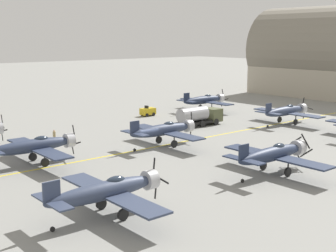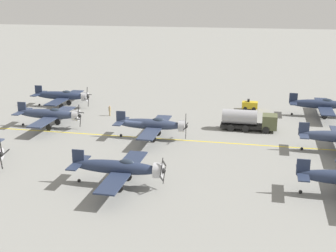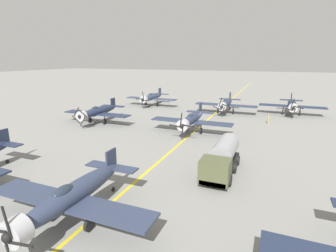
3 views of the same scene
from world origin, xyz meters
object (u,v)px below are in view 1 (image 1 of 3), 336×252
(airplane_near_right, at_px, (107,190))
(ground_crew_walking, at_px, (54,136))
(airplane_far_center, at_px, (287,111))
(airplane_mid_right, at_px, (274,154))
(airplane_mid_center, at_px, (164,130))
(airplane_near_center, at_px, (35,146))
(fuel_tanker, at_px, (199,116))
(tow_tractor, at_px, (148,111))
(airplane_far_left, at_px, (205,100))

(airplane_near_right, relative_size, ground_crew_walking, 7.09)
(airplane_far_center, bearing_deg, airplane_mid_right, -53.48)
(airplane_mid_center, distance_m, airplane_near_center, 16.15)
(fuel_tanker, relative_size, tow_tractor, 3.08)
(airplane_near_right, bearing_deg, airplane_near_center, 164.45)
(airplane_near_center, xyz_separation_m, fuel_tanker, (-4.76, 28.61, -0.50))
(airplane_mid_center, distance_m, fuel_tanker, 14.37)
(airplane_far_center, xyz_separation_m, airplane_mid_right, (15.67, -23.63, -0.00))
(tow_tractor, bearing_deg, airplane_near_right, -41.28)
(airplane_near_right, bearing_deg, airplane_mid_center, 121.40)
(airplane_mid_right, bearing_deg, airplane_mid_center, -170.57)
(airplane_mid_center, distance_m, ground_crew_walking, 14.24)
(fuel_tanker, bearing_deg, airplane_far_left, 132.46)
(fuel_tanker, bearing_deg, tow_tractor, -178.12)
(fuel_tanker, bearing_deg, airplane_near_right, -54.20)
(ground_crew_walking, bearing_deg, airplane_mid_right, 21.08)
(airplane_far_left, bearing_deg, airplane_near_center, -80.44)
(fuel_tanker, bearing_deg, airplane_mid_right, -27.44)
(ground_crew_walking, bearing_deg, tow_tractor, 112.13)
(airplane_near_center, distance_m, tow_tractor, 33.02)
(airplane_near_center, bearing_deg, airplane_near_right, -0.11)
(airplane_near_center, bearing_deg, airplane_mid_right, 48.66)
(tow_tractor, relative_size, ground_crew_walking, 1.54)
(airplane_mid_right, distance_m, airplane_mid_center, 16.33)
(airplane_far_center, relative_size, airplane_near_center, 1.00)
(airplane_mid_right, xyz_separation_m, fuel_tanker, (-23.20, 12.05, -0.50))
(airplane_near_right, bearing_deg, tow_tractor, 130.00)
(airplane_far_left, distance_m, fuel_tanker, 14.96)
(airplane_far_center, distance_m, airplane_far_left, 17.63)
(airplane_far_center, relative_size, airplane_near_right, 1.00)
(airplane_near_center, height_order, fuel_tanker, airplane_near_center)
(airplane_mid_center, relative_size, ground_crew_walking, 7.09)
(airplane_far_center, relative_size, ground_crew_walking, 7.09)
(airplane_mid_center, height_order, ground_crew_walking, airplane_mid_center)
(airplane_far_left, height_order, tow_tractor, airplane_far_left)
(airplane_near_right, height_order, fuel_tanker, airplane_near_right)
(airplane_far_left, xyz_separation_m, airplane_near_right, (32.23, -41.73, 0.00))
(airplane_far_center, height_order, fuel_tanker, airplane_far_center)
(airplane_near_center, distance_m, airplane_near_right, 17.50)
(airplane_far_center, bearing_deg, airplane_far_left, -175.24)
(airplane_far_center, height_order, airplane_far_left, airplane_far_center)
(tow_tractor, bearing_deg, airplane_near_center, -58.73)
(airplane_mid_right, height_order, fuel_tanker, airplane_mid_right)
(airplane_mid_center, bearing_deg, airplane_near_center, -104.49)
(airplane_far_center, bearing_deg, airplane_mid_center, -88.56)
(airplane_near_right, bearing_deg, airplane_mid_right, 78.00)
(airplane_mid_center, relative_size, tow_tractor, 4.62)
(airplane_near_right, bearing_deg, ground_crew_walking, 153.17)
(airplane_far_center, height_order, airplane_near_right, airplane_near_right)
(fuel_tanker, bearing_deg, airplane_mid_center, -61.34)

